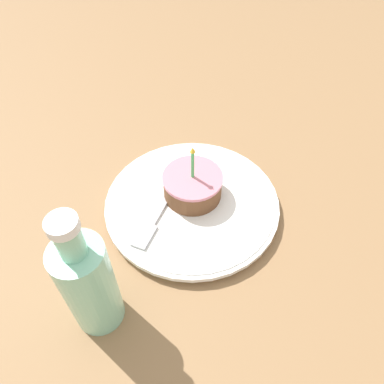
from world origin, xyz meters
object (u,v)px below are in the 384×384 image
at_px(bottle, 88,283).
at_px(fork, 159,211).
at_px(cake_slice, 193,185).
at_px(plate, 192,204).

bearing_deg(bottle, fork, 77.06).
bearing_deg(cake_slice, fork, -134.36).
xyz_separation_m(plate, fork, (-0.05, -0.03, 0.01)).
xyz_separation_m(cake_slice, fork, (-0.05, -0.05, -0.02)).
distance_m(plate, cake_slice, 0.03).
distance_m(cake_slice, fork, 0.07).
bearing_deg(plate, fork, -145.39).
bearing_deg(fork, cake_slice, 45.64).
height_order(plate, bottle, bottle).
height_order(plate, fork, fork).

